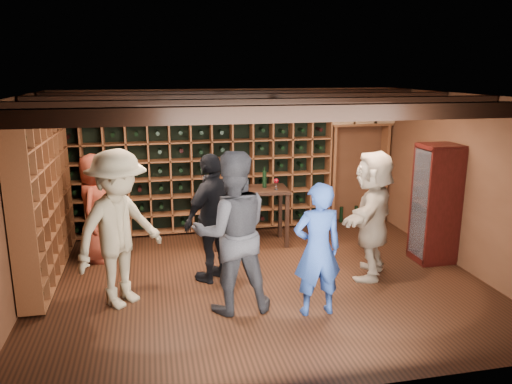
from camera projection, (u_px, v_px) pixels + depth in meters
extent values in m
plane|color=black|center=(260.00, 281.00, 6.86)|extent=(6.00, 6.00, 0.00)
plane|color=brown|center=(230.00, 160.00, 8.93)|extent=(6.00, 0.00, 6.00)
plane|color=brown|center=(324.00, 263.00, 4.19)|extent=(6.00, 0.00, 6.00)
plane|color=brown|center=(15.00, 205.00, 5.95)|extent=(0.00, 5.00, 5.00)
plane|color=brown|center=(463.00, 182.00, 7.17)|extent=(0.00, 5.00, 5.00)
plane|color=black|center=(260.00, 96.00, 6.26)|extent=(6.00, 6.00, 0.00)
cube|color=black|center=(296.00, 113.00, 4.76)|extent=(5.90, 0.18, 0.16)
cube|color=black|center=(269.00, 105.00, 5.80)|extent=(5.90, 0.18, 0.16)
cube|color=black|center=(250.00, 100.00, 6.85)|extent=(5.90, 0.18, 0.16)
cube|color=black|center=(237.00, 96.00, 7.89)|extent=(5.90, 0.18, 0.16)
cylinder|color=black|center=(163.00, 107.00, 6.04)|extent=(0.10, 0.10, 0.10)
cylinder|color=black|center=(275.00, 103.00, 6.73)|extent=(0.10, 0.10, 0.10)
cylinder|color=black|center=(373.00, 105.00, 6.28)|extent=(0.10, 0.10, 0.10)
cylinder|color=black|center=(229.00, 100.00, 7.38)|extent=(0.10, 0.10, 0.10)
cube|color=brown|center=(202.00, 168.00, 8.69)|extent=(4.65, 0.30, 2.20)
cube|color=black|center=(202.00, 168.00, 8.69)|extent=(4.56, 0.02, 2.16)
cube|color=brown|center=(44.00, 196.00, 6.79)|extent=(0.30, 2.65, 2.20)
cube|color=black|center=(44.00, 196.00, 6.79)|extent=(0.29, 0.02, 2.16)
cube|color=brown|center=(361.00, 124.00, 9.10)|extent=(1.15, 0.32, 0.04)
cube|color=brown|center=(384.00, 172.00, 9.43)|extent=(0.05, 0.28, 1.85)
cube|color=brown|center=(332.00, 175.00, 9.22)|extent=(0.05, 0.28, 1.85)
cube|color=tan|center=(340.00, 118.00, 8.99)|extent=(0.40, 0.30, 0.20)
cube|color=tan|center=(363.00, 118.00, 9.08)|extent=(0.40, 0.30, 0.20)
cube|color=tan|center=(381.00, 117.00, 9.16)|extent=(0.40, 0.30, 0.20)
cube|color=#370C0B|center=(431.00, 257.00, 7.59)|extent=(0.55, 0.50, 0.10)
cube|color=#370C0B|center=(436.00, 203.00, 7.38)|extent=(0.55, 0.50, 1.70)
cube|color=white|center=(420.00, 204.00, 7.33)|extent=(0.01, 0.46, 1.60)
cube|color=#370C0B|center=(436.00, 203.00, 7.38)|extent=(0.50, 0.44, 0.02)
sphere|color=#59260C|center=(435.00, 197.00, 7.36)|extent=(0.18, 0.18, 0.18)
imported|color=navy|center=(318.00, 250.00, 5.78)|extent=(0.59, 0.39, 1.60)
imported|color=black|center=(232.00, 233.00, 5.83)|extent=(0.95, 0.75, 1.94)
imported|color=maroon|center=(96.00, 208.00, 7.43)|extent=(0.70, 0.90, 1.64)
imported|color=black|center=(213.00, 218.00, 6.71)|extent=(1.07, 1.00, 1.76)
imported|color=gray|center=(119.00, 229.00, 5.98)|extent=(1.40, 1.38, 1.93)
imported|color=tan|center=(372.00, 215.00, 6.85)|extent=(1.36, 1.66, 1.78)
cube|color=black|center=(249.00, 190.00, 8.09)|extent=(1.28, 0.68, 0.05)
cube|color=black|center=(216.00, 224.00, 7.86)|extent=(0.07, 0.07, 0.90)
cube|color=black|center=(287.00, 221.00, 8.04)|extent=(0.07, 0.07, 0.90)
cube|color=black|center=(213.00, 215.00, 8.36)|extent=(0.07, 0.07, 0.90)
cube|color=black|center=(280.00, 212.00, 8.54)|extent=(0.07, 0.07, 0.90)
cylinder|color=black|center=(230.00, 180.00, 8.05)|extent=(0.07, 0.07, 0.28)
cylinder|color=black|center=(246.00, 180.00, 8.09)|extent=(0.07, 0.07, 0.28)
cylinder|color=black|center=(265.00, 179.00, 8.14)|extent=(0.07, 0.07, 0.28)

